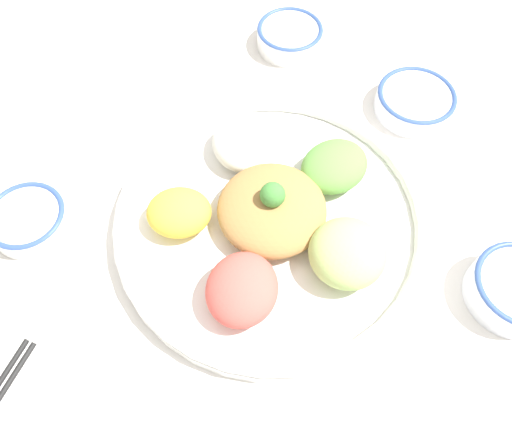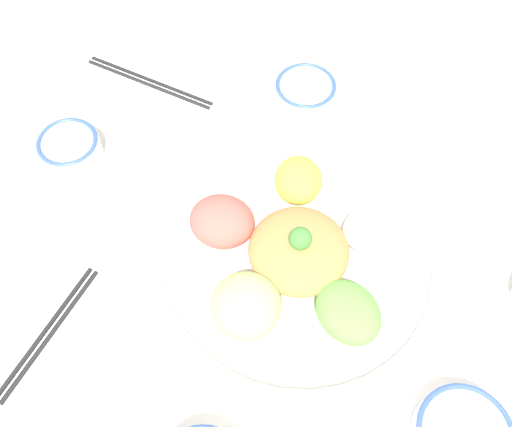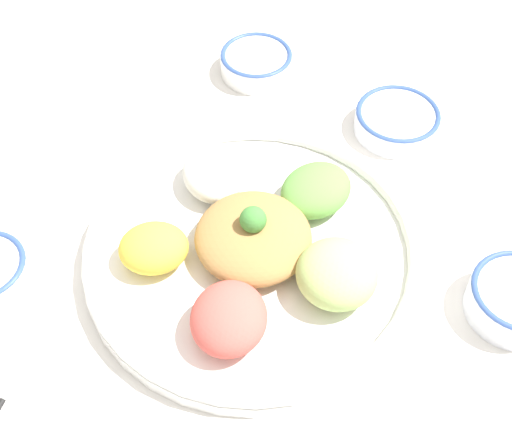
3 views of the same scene
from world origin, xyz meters
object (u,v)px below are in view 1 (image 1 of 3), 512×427
Objects in this scene: serving_spoon_extra at (142,25)px; rice_bowl_blue at (415,101)px; sauce_bowl_far at (28,219)px; sauce_bowl_dark at (290,36)px; salad_platter at (270,219)px.

rice_bowl_blue is at bearing -53.08° from serving_spoon_extra.
rice_bowl_blue is 0.57m from sauce_bowl_far.
sauce_bowl_far is at bearing -177.30° from rice_bowl_blue.
sauce_bowl_far is at bearing -153.66° from sauce_bowl_dark.
sauce_bowl_dark reaches higher than serving_spoon_extra.
salad_platter is 0.31m from sauce_bowl_far.
salad_platter is at bearing -91.30° from serving_spoon_extra.
rice_bowl_blue reaches higher than sauce_bowl_far.
rice_bowl_blue is at bearing 2.70° from sauce_bowl_far.
sauce_bowl_dark reaches higher than sauce_bowl_far.
salad_platter reaches higher than serving_spoon_extra.
serving_spoon_extra is at bearing 138.42° from rice_bowl_blue.
serving_spoon_extra is at bearing 151.23° from sauce_bowl_dark.
serving_spoon_extra is (-0.08, 0.45, -0.02)m from salad_platter.
sauce_bowl_dark is (0.15, 0.32, -0.01)m from salad_platter.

